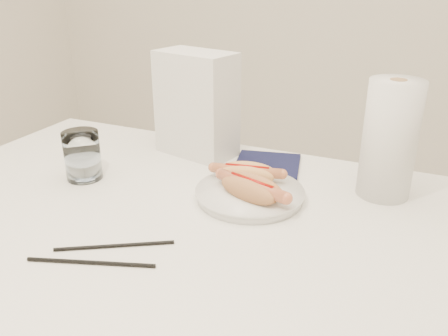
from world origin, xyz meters
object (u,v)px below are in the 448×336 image
at_px(plate, 250,195).
at_px(napkin_box, 197,104).
at_px(table, 170,234).
at_px(hotdog_left, 247,173).
at_px(water_glass, 82,155).
at_px(paper_towel_roll, 390,140).
at_px(hotdog_right, 252,189).

relative_size(plate, napkin_box, 0.84).
xyz_separation_m(table, hotdog_left, (0.11, 0.15, 0.10)).
bearing_deg(water_glass, table, -11.28).
bearing_deg(paper_towel_roll, table, -147.58).
height_order(hotdog_right, napkin_box, napkin_box).
height_order(hotdog_left, water_glass, water_glass).
xyz_separation_m(hotdog_left, hotdog_right, (0.04, -0.07, 0.00)).
distance_m(table, napkin_box, 0.36).
distance_m(table, water_glass, 0.28).
relative_size(table, paper_towel_roll, 4.86).
relative_size(hotdog_right, water_glass, 1.48).
bearing_deg(hotdog_right, paper_towel_roll, 53.41).
xyz_separation_m(table, napkin_box, (-0.09, 0.30, 0.19)).
bearing_deg(water_glass, plate, 8.23).
distance_m(plate, paper_towel_roll, 0.31).
xyz_separation_m(plate, water_glass, (-0.39, -0.06, 0.05)).
distance_m(table, hotdog_right, 0.19).
height_order(plate, napkin_box, napkin_box).
height_order(water_glass, napkin_box, napkin_box).
relative_size(water_glass, paper_towel_roll, 0.45).
distance_m(table, hotdog_left, 0.21).
relative_size(hotdog_right, napkin_box, 0.64).
distance_m(plate, water_glass, 0.39).
xyz_separation_m(water_glass, paper_towel_roll, (0.64, 0.19, 0.07)).
relative_size(hotdog_right, paper_towel_roll, 0.67).
bearing_deg(table, water_glass, 168.72).
xyz_separation_m(table, water_glass, (-0.25, 0.05, 0.12)).
xyz_separation_m(hotdog_right, water_glass, (-0.40, -0.03, 0.02)).
distance_m(water_glass, napkin_box, 0.31).
relative_size(table, water_glass, 10.68).
height_order(table, hotdog_left, hotdog_left).
xyz_separation_m(hotdog_left, water_glass, (-0.36, -0.10, 0.02)).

